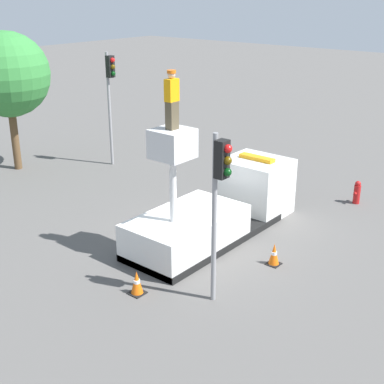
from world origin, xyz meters
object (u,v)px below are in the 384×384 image
(fire_hydrant, at_px, (357,192))
(traffic_cone_rear, at_px, (137,283))
(worker, at_px, (172,100))
(bucket_truck, at_px, (217,210))
(traffic_light_across, at_px, (110,87))
(tree_left_bg, at_px, (7,75))
(traffic_cone_curbside, at_px, (274,255))
(traffic_light_pole, at_px, (219,187))

(fire_hydrant, height_order, traffic_cone_rear, fire_hydrant)
(worker, bearing_deg, bucket_truck, 0.00)
(traffic_light_across, relative_size, tree_left_bg, 0.84)
(bucket_truck, bearing_deg, traffic_cone_curbside, -104.42)
(fire_hydrant, bearing_deg, worker, 161.85)
(tree_left_bg, bearing_deg, traffic_light_across, -43.02)
(bucket_truck, relative_size, worker, 4.17)
(worker, xyz_separation_m, fire_hydrant, (8.20, -2.69, -4.68))
(bucket_truck, xyz_separation_m, traffic_light_pole, (-3.56, -2.70, 2.55))
(bucket_truck, relative_size, traffic_light_across, 1.33)
(traffic_light_pole, xyz_separation_m, fire_hydrant, (9.43, 0.01, -2.96))
(fire_hydrant, relative_size, tree_left_bg, 0.15)
(bucket_truck, height_order, traffic_cone_curbside, bucket_truck)
(worker, relative_size, traffic_cone_rear, 2.42)
(tree_left_bg, bearing_deg, traffic_cone_curbside, -91.54)
(traffic_light_pole, xyz_separation_m, traffic_light_across, (6.62, 11.39, 0.43))
(worker, bearing_deg, traffic_cone_rear, -163.84)
(traffic_light_pole, xyz_separation_m, traffic_cone_curbside, (2.84, -0.11, -3.09))
(traffic_light_across, xyz_separation_m, fire_hydrant, (2.81, -11.38, -3.39))
(traffic_cone_curbside, height_order, tree_left_bg, tree_left_bg)
(traffic_light_pole, relative_size, traffic_cone_curbside, 6.69)
(bucket_truck, height_order, traffic_light_pole, traffic_light_pole)
(traffic_cone_curbside, relative_size, tree_left_bg, 0.11)
(worker, bearing_deg, traffic_cone_curbside, -60.19)
(fire_hydrant, relative_size, traffic_cone_rear, 1.33)
(worker, relative_size, traffic_light_pole, 0.36)
(bucket_truck, xyz_separation_m, worker, (-2.33, 0.00, 4.28))
(traffic_light_pole, height_order, traffic_cone_curbside, traffic_light_pole)
(traffic_light_pole, bearing_deg, tree_left_bg, 77.48)
(traffic_light_across, distance_m, tree_left_bg, 4.68)
(fire_hydrant, relative_size, traffic_cone_curbside, 1.33)
(traffic_light_pole, height_order, traffic_light_across, traffic_light_across)
(worker, relative_size, tree_left_bg, 0.27)
(bucket_truck, distance_m, traffic_cone_curbside, 2.95)
(traffic_light_pole, bearing_deg, worker, 65.54)
(traffic_cone_rear, bearing_deg, traffic_light_pole, -59.96)
(traffic_light_pole, distance_m, traffic_light_across, 13.18)
(traffic_cone_curbside, bearing_deg, traffic_cone_rear, 152.09)
(traffic_light_across, height_order, traffic_cone_rear, traffic_light_across)
(bucket_truck, bearing_deg, traffic_light_across, 70.61)
(traffic_light_across, xyz_separation_m, traffic_cone_curbside, (-3.78, -11.50, -3.51))
(worker, relative_size, traffic_cone_curbside, 2.42)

